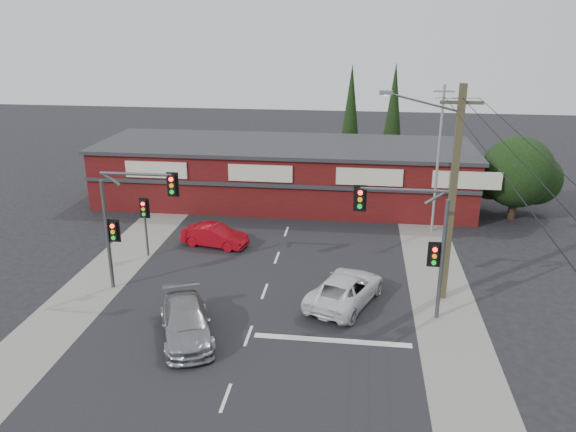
# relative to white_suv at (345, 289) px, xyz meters

# --- Properties ---
(ground) EXTENTS (120.00, 120.00, 0.00)m
(ground) POSITION_rel_white_suv_xyz_m (-3.92, -1.88, -0.70)
(ground) COLOR black
(ground) RESTS_ON ground
(road_strip) EXTENTS (14.00, 70.00, 0.01)m
(road_strip) POSITION_rel_white_suv_xyz_m (-3.92, 3.12, -0.70)
(road_strip) COLOR black
(road_strip) RESTS_ON ground
(verge_left) EXTENTS (3.00, 70.00, 0.02)m
(verge_left) POSITION_rel_white_suv_xyz_m (-12.42, 3.12, -0.69)
(verge_left) COLOR gray
(verge_left) RESTS_ON ground
(verge_right) EXTENTS (3.00, 70.00, 0.02)m
(verge_right) POSITION_rel_white_suv_xyz_m (4.58, 3.12, -0.69)
(verge_right) COLOR gray
(verge_right) RESTS_ON ground
(stop_line) EXTENTS (6.50, 0.35, 0.01)m
(stop_line) POSITION_rel_white_suv_xyz_m (-0.42, -3.38, -0.69)
(stop_line) COLOR silver
(stop_line) RESTS_ON ground
(white_suv) EXTENTS (4.04, 5.56, 1.40)m
(white_suv) POSITION_rel_white_suv_xyz_m (0.00, 0.00, 0.00)
(white_suv) COLOR silver
(white_suv) RESTS_ON ground
(silver_suv) EXTENTS (3.64, 5.22, 1.40)m
(silver_suv) POSITION_rel_white_suv_xyz_m (-6.45, -3.87, -0.00)
(silver_suv) COLOR gray
(silver_suv) RESTS_ON ground
(red_sedan) EXTENTS (4.09, 2.14, 1.28)m
(red_sedan) POSITION_rel_white_suv_xyz_m (-7.75, 6.01, -0.06)
(red_sedan) COLOR #A00913
(red_sedan) RESTS_ON ground
(lane_dashes) EXTENTS (0.12, 50.83, 0.01)m
(lane_dashes) POSITION_rel_white_suv_xyz_m (-3.92, 4.73, -0.69)
(lane_dashes) COLOR silver
(lane_dashes) RESTS_ON ground
(shop_building) EXTENTS (27.30, 8.40, 4.22)m
(shop_building) POSITION_rel_white_suv_xyz_m (-4.92, 15.11, 1.43)
(shop_building) COLOR #490E0F
(shop_building) RESTS_ON ground
(tree_cluster) EXTENTS (5.90, 5.10, 5.50)m
(tree_cluster) POSITION_rel_white_suv_xyz_m (10.77, 13.56, 2.19)
(tree_cluster) COLOR #2D2116
(tree_cluster) RESTS_ON ground
(conifer_near) EXTENTS (1.80, 1.80, 9.25)m
(conifer_near) POSITION_rel_white_suv_xyz_m (-0.42, 22.12, 4.78)
(conifer_near) COLOR #2D2116
(conifer_near) RESTS_ON ground
(conifer_far) EXTENTS (1.80, 1.80, 9.25)m
(conifer_far) POSITION_rel_white_suv_xyz_m (3.08, 24.12, 4.78)
(conifer_far) COLOR #2D2116
(conifer_far) RESTS_ON ground
(traffic_mast_left) EXTENTS (3.77, 0.27, 5.97)m
(traffic_mast_left) POSITION_rel_white_suv_xyz_m (-10.35, 0.12, 3.23)
(traffic_mast_left) COLOR #47494C
(traffic_mast_left) RESTS_ON ground
(traffic_mast_right) EXTENTS (3.96, 0.27, 5.97)m
(traffic_mast_right) POSITION_rel_white_suv_xyz_m (2.94, -0.88, 3.24)
(traffic_mast_right) COLOR #47494C
(traffic_mast_right) RESTS_ON ground
(pedestal_signal) EXTENTS (0.55, 0.27, 3.38)m
(pedestal_signal) POSITION_rel_white_suv_xyz_m (-11.12, 4.13, 1.70)
(pedestal_signal) COLOR #47494C
(pedestal_signal) RESTS_ON ground
(utility_pole) EXTENTS (4.38, 0.59, 10.00)m
(utility_pole) POSITION_rel_white_suv_xyz_m (4.44, 1.11, 4.69)
(utility_pole) COLOR #4E462C
(utility_pole) RESTS_ON ground
(steel_pole) EXTENTS (1.20, 0.16, 9.00)m
(steel_pole) POSITION_rel_white_suv_xyz_m (5.08, 10.12, 4.00)
(steel_pole) COLOR gray
(steel_pole) RESTS_ON ground
(power_lines) EXTENTS (2.01, 29.00, 1.22)m
(power_lines) POSITION_rel_white_suv_xyz_m (4.55, -4.35, 8.34)
(power_lines) COLOR black
(power_lines) RESTS_ON ground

